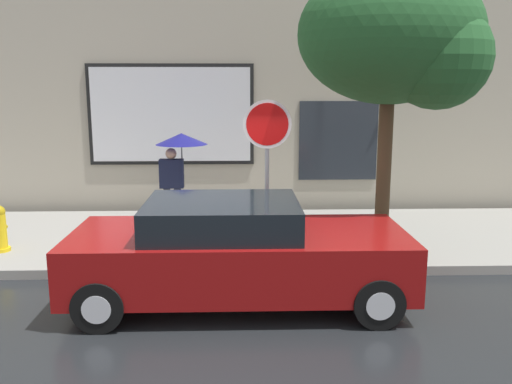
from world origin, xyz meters
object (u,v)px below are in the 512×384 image
(parked_car, at_px, (236,252))
(street_tree, at_px, (400,40))
(fire_hydrant, at_px, (0,229))
(pedestrian_with_umbrella, at_px, (178,152))
(stop_sign, at_px, (267,148))

(parked_car, relative_size, street_tree, 0.97)
(fire_hydrant, xyz_separation_m, street_tree, (6.58, -0.45, 3.09))
(pedestrian_with_umbrella, bearing_deg, fire_hydrant, -152.23)
(street_tree, bearing_deg, fire_hydrant, 176.07)
(pedestrian_with_umbrella, xyz_separation_m, street_tree, (3.69, -1.98, 1.98))
(street_tree, distance_m, stop_sign, 2.65)
(street_tree, bearing_deg, pedestrian_with_umbrella, 151.77)
(parked_car, bearing_deg, street_tree, 30.97)
(parked_car, xyz_separation_m, pedestrian_with_umbrella, (-1.15, 3.50, 0.94))
(street_tree, xyz_separation_m, stop_sign, (-2.05, -0.12, -1.66))
(pedestrian_with_umbrella, distance_m, street_tree, 4.63)
(stop_sign, bearing_deg, parked_car, -109.07)
(fire_hydrant, relative_size, pedestrian_with_umbrella, 0.43)
(pedestrian_with_umbrella, height_order, street_tree, street_tree)
(pedestrian_with_umbrella, height_order, stop_sign, stop_sign)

